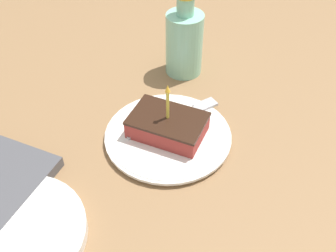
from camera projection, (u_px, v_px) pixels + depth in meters
name	position (u px, v px, depth m)	size (l,w,h in m)	color
ground_plane	(159.00, 150.00, 0.73)	(2.40, 2.40, 0.04)	olive
plate	(168.00, 136.00, 0.71)	(0.23, 0.23, 0.01)	white
cake_slice	(168.00, 125.00, 0.70)	(0.09, 0.13, 0.11)	#99332D
fork	(179.00, 116.00, 0.74)	(0.17, 0.13, 0.00)	#B2B2B7
bottle	(184.00, 41.00, 0.83)	(0.08, 0.08, 0.18)	#8CD1B2
side_plate	(14.00, 235.00, 0.56)	(0.21, 0.21, 0.02)	white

